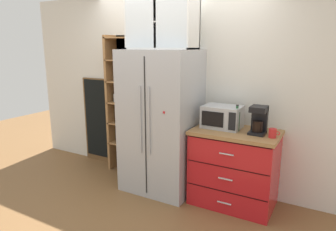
{
  "coord_description": "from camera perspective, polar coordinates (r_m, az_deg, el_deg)",
  "views": [
    {
      "loc": [
        1.91,
        -3.22,
        1.84
      ],
      "look_at": [
        0.1,
        -0.01,
        0.99
      ],
      "focal_mm": 32.34,
      "sensor_mm": 36.0,
      "label": 1
    }
  ],
  "objects": [
    {
      "name": "ground_plane",
      "position": [
        4.17,
        -1.17,
        -13.18
      ],
      "size": [
        10.81,
        10.81,
        0.0
      ],
      "primitive_type": "plane",
      "color": "brown"
    },
    {
      "name": "wall_back_cream",
      "position": [
        4.13,
        1.59,
        5.12
      ],
      "size": [
        5.1,
        0.1,
        2.55
      ],
      "primitive_type": "cube",
      "color": "silver",
      "rests_on": "ground"
    },
    {
      "name": "refrigerator",
      "position": [
        3.86,
        -1.3,
        -1.14
      ],
      "size": [
        0.9,
        0.74,
        1.8
      ],
      "color": "#ADAFB5",
      "rests_on": "ground"
    },
    {
      "name": "pantry_shelf_column",
      "position": [
        4.48,
        -7.68,
        2.16
      ],
      "size": [
        0.56,
        0.3,
        1.99
      ],
      "color": "brown",
      "rests_on": "ground"
    },
    {
      "name": "counter_cabinet",
      "position": [
        3.68,
        12.37,
        -9.53
      ],
      "size": [
        0.97,
        0.64,
        0.9
      ],
      "color": "red",
      "rests_on": "ground"
    },
    {
      "name": "microwave",
      "position": [
        3.6,
        10.19,
        -0.24
      ],
      "size": [
        0.44,
        0.33,
        0.26
      ],
      "color": "#ADAFB5",
      "rests_on": "counter_cabinet"
    },
    {
      "name": "coffee_maker",
      "position": [
        3.44,
        16.73,
        -0.77
      ],
      "size": [
        0.17,
        0.2,
        0.31
      ],
      "color": "black",
      "rests_on": "counter_cabinet"
    },
    {
      "name": "mug_red",
      "position": [
        3.36,
        19.13,
        -3.15
      ],
      "size": [
        0.11,
        0.08,
        0.1
      ],
      "color": "red",
      "rests_on": "counter_cabinet"
    },
    {
      "name": "bottle_cobalt",
      "position": [
        3.5,
        12.81,
        -0.74
      ],
      "size": [
        0.06,
        0.06,
        0.29
      ],
      "color": "navy",
      "rests_on": "counter_cabinet"
    },
    {
      "name": "bottle_green",
      "position": [
        3.5,
        12.81,
        -0.7
      ],
      "size": [
        0.07,
        0.07,
        0.3
      ],
      "color": "#285B33",
      "rests_on": "counter_cabinet"
    },
    {
      "name": "upper_cabinet",
      "position": [
        3.79,
        -1.01,
        17.11
      ],
      "size": [
        0.87,
        0.32,
        0.63
      ],
      "color": "silver",
      "rests_on": "refrigerator"
    },
    {
      "name": "chalkboard_menu",
      "position": [
        4.96,
        -12.77,
        -0.9
      ],
      "size": [
        0.6,
        0.04,
        1.35
      ],
      "color": "brown",
      "rests_on": "ground"
    }
  ]
}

